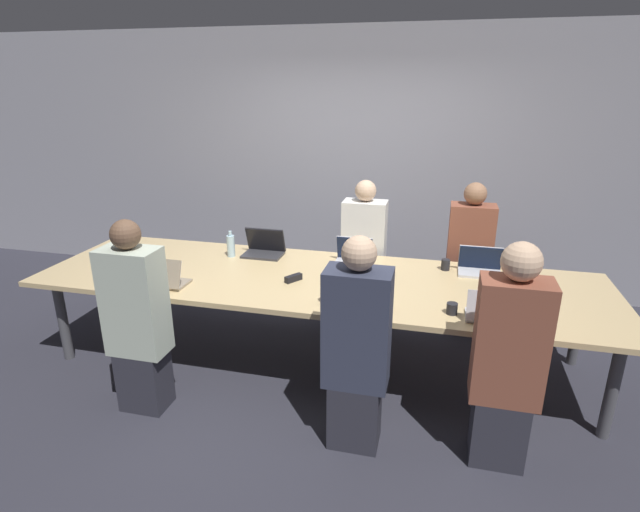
{
  "coord_description": "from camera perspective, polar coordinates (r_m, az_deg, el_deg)",
  "views": [
    {
      "loc": [
        0.91,
        -3.59,
        2.24
      ],
      "look_at": [
        -0.01,
        0.1,
        0.91
      ],
      "focal_mm": 28.0,
      "sensor_mm": 36.0,
      "label": 1
    }
  ],
  "objects": [
    {
      "name": "ground_plane",
      "position": [
        4.33,
        -0.24,
        -11.84
      ],
      "size": [
        24.0,
        24.0,
        0.0
      ],
      "primitive_type": "plane",
      "color": "#2D2D38"
    },
    {
      "name": "curtain_wall",
      "position": [
        5.61,
        4.51,
        10.64
      ],
      "size": [
        12.0,
        0.06,
        2.8
      ],
      "color": "#9999A3",
      "rests_on": "ground_plane"
    },
    {
      "name": "conference_table",
      "position": [
        4.01,
        -0.25,
        -3.13
      ],
      "size": [
        4.52,
        1.3,
        0.76
      ],
      "color": "#D6B77F",
      "rests_on": "ground_plane"
    },
    {
      "name": "laptop_far_center",
      "position": [
        4.3,
        3.88,
        0.04
      ],
      "size": [
        0.31,
        0.22,
        0.23
      ],
      "color": "silver",
      "rests_on": "conference_table"
    },
    {
      "name": "person_far_center",
      "position": [
        4.75,
        5.01,
        0.02
      ],
      "size": [
        0.4,
        0.24,
        1.4
      ],
      "color": "#2D2D38",
      "rests_on": "ground_plane"
    },
    {
      "name": "laptop_near_left",
      "position": [
        3.99,
        -17.37,
        -2.44
      ],
      "size": [
        0.32,
        0.23,
        0.23
      ],
      "rotation": [
        0.0,
        0.0,
        3.14
      ],
      "color": "gray",
      "rests_on": "conference_table"
    },
    {
      "name": "person_near_left",
      "position": [
        3.68,
        -20.18,
        -7.04
      ],
      "size": [
        0.4,
        0.24,
        1.4
      ],
      "rotation": [
        0.0,
        0.0,
        3.14
      ],
      "color": "#2D2D38",
      "rests_on": "ground_plane"
    },
    {
      "name": "cup_near_left",
      "position": [
        4.18,
        -19.64,
        -1.93
      ],
      "size": [
        0.08,
        0.08,
        0.1
      ],
      "color": "brown",
      "rests_on": "conference_table"
    },
    {
      "name": "laptop_far_midleft",
      "position": [
        4.53,
        -6.41,
        1.01
      ],
      "size": [
        0.36,
        0.24,
        0.24
      ],
      "color": "#333338",
      "rests_on": "conference_table"
    },
    {
      "name": "bottle_far_midleft",
      "position": [
        4.52,
        -10.15,
        1.19
      ],
      "size": [
        0.07,
        0.07,
        0.24
      ],
      "color": "#ADD1E0",
      "rests_on": "conference_table"
    },
    {
      "name": "laptop_far_right",
      "position": [
        4.27,
        17.8,
        -1.03
      ],
      "size": [
        0.34,
        0.22,
        0.23
      ],
      "color": "silver",
      "rests_on": "conference_table"
    },
    {
      "name": "person_far_right",
      "position": [
        4.8,
        16.6,
        -0.5
      ],
      "size": [
        0.4,
        0.24,
        1.41
      ],
      "color": "#2D2D38",
      "rests_on": "ground_plane"
    },
    {
      "name": "cup_far_right",
      "position": [
        4.27,
        14.15,
        -0.97
      ],
      "size": [
        0.07,
        0.07,
        0.09
      ],
      "color": "#232328",
      "rests_on": "conference_table"
    },
    {
      "name": "laptop_near_right",
      "position": [
        3.45,
        19.22,
        -6.12
      ],
      "size": [
        0.35,
        0.22,
        0.22
      ],
      "rotation": [
        0.0,
        0.0,
        3.14
      ],
      "color": "silver",
      "rests_on": "conference_table"
    },
    {
      "name": "person_near_right",
      "position": [
        3.17,
        20.64,
        -11.21
      ],
      "size": [
        0.4,
        0.24,
        1.43
      ],
      "rotation": [
        0.0,
        0.0,
        3.14
      ],
      "color": "#2D2D38",
      "rests_on": "ground_plane"
    },
    {
      "name": "cup_near_right",
      "position": [
        3.49,
        14.84,
        -5.83
      ],
      "size": [
        0.07,
        0.07,
        0.08
      ],
      "color": "#232328",
      "rests_on": "conference_table"
    },
    {
      "name": "laptop_near_midright",
      "position": [
        3.46,
        4.84,
        -4.94
      ],
      "size": [
        0.32,
        0.23,
        0.23
      ],
      "rotation": [
        0.0,
        0.0,
        3.14
      ],
      "color": "#B7B7BC",
      "rests_on": "conference_table"
    },
    {
      "name": "person_near_midright",
      "position": [
        3.12,
        4.2,
        -10.59
      ],
      "size": [
        0.4,
        0.24,
        1.42
      ],
      "rotation": [
        0.0,
        0.0,
        3.14
      ],
      "color": "#2D2D38",
      "rests_on": "ground_plane"
    },
    {
      "name": "cup_near_midright",
      "position": [
        3.55,
        0.68,
        -4.63
      ],
      "size": [
        0.08,
        0.08,
        0.09
      ],
      "color": "#232328",
      "rests_on": "conference_table"
    },
    {
      "name": "stapler",
      "position": [
        3.92,
        -3.06,
        -2.54
      ],
      "size": [
        0.12,
        0.15,
        0.05
      ],
      "rotation": [
        0.0,
        0.0,
        -0.59
      ],
      "color": "black",
      "rests_on": "conference_table"
    }
  ]
}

